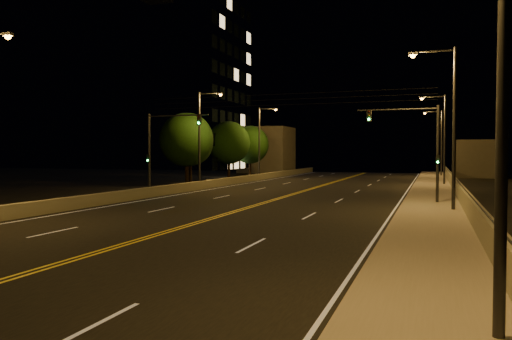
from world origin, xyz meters
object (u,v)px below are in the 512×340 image
(streetlight_3, at_px, (439,139))
(tree_0, at_px, (187,140))
(streetlight_5, at_px, (202,133))
(traffic_signal_right, at_px, (422,143))
(building_tower, at_px, (155,88))
(tree_1, at_px, (190,143))
(streetlight_1, at_px, (449,118))
(tree_3, at_px, (250,145))
(traffic_signal_left, at_px, (160,145))
(streetlight_0, at_px, (485,41))
(streetlight_6, at_px, (261,138))
(streetlight_2, at_px, (442,134))
(tree_2, at_px, (229,143))

(streetlight_3, xyz_separation_m, tree_0, (-24.71, -26.32, -0.53))
(streetlight_5, xyz_separation_m, tree_0, (-3.27, 3.14, -0.53))
(traffic_signal_right, xyz_separation_m, tree_0, (-23.22, 12.69, 0.73))
(building_tower, relative_size, tree_1, 3.66)
(streetlight_1, relative_size, traffic_signal_right, 1.43)
(streetlight_1, relative_size, building_tower, 0.35)
(streetlight_1, bearing_deg, tree_3, 124.75)
(traffic_signal_right, height_order, traffic_signal_left, same)
(streetlight_3, height_order, traffic_signal_right, streetlight_3)
(streetlight_0, bearing_deg, tree_3, 113.97)
(streetlight_0, height_order, streetlight_6, same)
(streetlight_5, distance_m, streetlight_6, 17.31)
(streetlight_1, bearing_deg, tree_0, 145.91)
(streetlight_3, distance_m, tree_0, 36.11)
(streetlight_2, relative_size, streetlight_5, 1.00)
(tree_0, height_order, tree_2, tree_0)
(streetlight_0, bearing_deg, tree_1, 122.67)
(tree_0, bearing_deg, traffic_signal_left, -71.02)
(building_tower, distance_m, tree_2, 15.39)
(streetlight_0, height_order, streetlight_5, same)
(streetlight_0, relative_size, tree_1, 1.28)
(streetlight_1, height_order, streetlight_5, same)
(streetlight_2, distance_m, tree_2, 26.11)
(streetlight_5, distance_m, tree_0, 4.57)
(tree_1, bearing_deg, traffic_signal_left, -69.58)
(building_tower, bearing_deg, streetlight_5, -49.21)
(streetlight_5, height_order, tree_0, streetlight_5)
(streetlight_2, bearing_deg, streetlight_3, 90.00)
(streetlight_0, height_order, traffic_signal_right, streetlight_0)
(streetlight_5, relative_size, tree_2, 1.23)
(streetlight_3, height_order, traffic_signal_left, streetlight_3)
(streetlight_3, relative_size, traffic_signal_left, 1.43)
(streetlight_1, bearing_deg, tree_2, 130.63)
(streetlight_2, distance_m, tree_1, 27.19)
(traffic_signal_left, bearing_deg, building_tower, 121.64)
(traffic_signal_right, bearing_deg, streetlight_6, 126.61)
(streetlight_2, xyz_separation_m, building_tower, (-38.19, 9.43, 7.25))
(streetlight_1, height_order, tree_3, streetlight_1)
(streetlight_1, distance_m, traffic_signal_left, 20.78)
(streetlight_6, bearing_deg, tree_0, -103.00)
(streetlight_1, distance_m, streetlight_6, 37.60)
(streetlight_0, height_order, tree_1, streetlight_0)
(streetlight_5, bearing_deg, traffic_signal_left, -83.46)
(streetlight_3, distance_m, streetlight_5, 36.44)
(tree_0, relative_size, tree_2, 1.02)
(streetlight_0, distance_m, building_tower, 65.75)
(streetlight_5, xyz_separation_m, traffic_signal_left, (1.09, -9.54, -1.26))
(streetlight_2, bearing_deg, streetlight_6, 161.14)
(streetlight_2, xyz_separation_m, traffic_signal_left, (-20.35, -19.52, -1.26))
(streetlight_2, relative_size, tree_1, 1.28)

